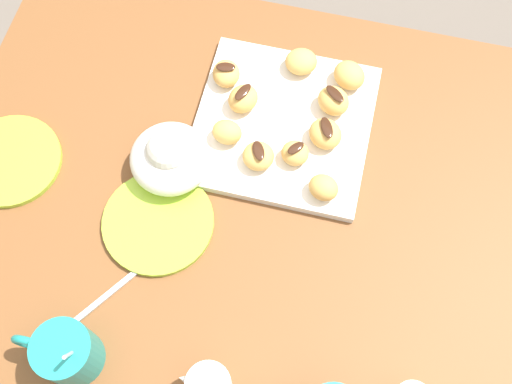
# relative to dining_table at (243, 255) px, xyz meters

# --- Properties ---
(ground_plane) EXTENTS (8.00, 8.00, 0.00)m
(ground_plane) POSITION_rel_dining_table_xyz_m (0.00, 0.00, -0.60)
(ground_plane) COLOR #665B51
(dining_table) EXTENTS (0.99, 0.87, 0.73)m
(dining_table) POSITION_rel_dining_table_xyz_m (0.00, 0.00, 0.00)
(dining_table) COLOR brown
(dining_table) RESTS_ON ground_plane
(pastry_plate_square) EXTENTS (0.28, 0.28, 0.02)m
(pastry_plate_square) POSITION_rel_dining_table_xyz_m (-0.02, -0.19, 0.14)
(pastry_plate_square) COLOR silver
(pastry_plate_square) RESTS_ON dining_table
(coffee_mug_teal_right) EXTENTS (0.12, 0.08, 0.14)m
(coffee_mug_teal_right) POSITION_rel_dining_table_xyz_m (0.18, 0.24, 0.18)
(coffee_mug_teal_right) COLOR teal
(coffee_mug_teal_right) RESTS_ON dining_table
(ice_cream_bowl) EXTENTS (0.13, 0.13, 0.09)m
(ice_cream_bowl) POSITION_rel_dining_table_xyz_m (0.13, -0.07, 0.17)
(ice_cream_bowl) COLOR silver
(ice_cream_bowl) RESTS_ON dining_table
(saucer_lime_left) EXTENTS (0.16, 0.16, 0.01)m
(saucer_lime_left) POSITION_rel_dining_table_xyz_m (0.39, -0.03, 0.13)
(saucer_lime_left) COLOR #9EC633
(saucer_lime_left) RESTS_ON dining_table
(saucer_lime_right) EXTENTS (0.17, 0.17, 0.01)m
(saucer_lime_right) POSITION_rel_dining_table_xyz_m (0.13, 0.02, 0.13)
(saucer_lime_right) COLOR #9EC633
(saucer_lime_right) RESTS_ON dining_table
(loose_spoon_near_saucer) EXTENTS (0.10, 0.14, 0.01)m
(loose_spoon_near_saucer) POSITION_rel_dining_table_xyz_m (0.18, 0.17, 0.13)
(loose_spoon_near_saucer) COLOR silver
(loose_spoon_near_saucer) RESTS_ON dining_table
(beignet_0) EXTENTS (0.07, 0.07, 0.04)m
(beignet_0) POSITION_rel_dining_table_xyz_m (-0.10, -0.23, 0.17)
(beignet_0) COLOR #DBA351
(beignet_0) RESTS_ON pastry_plate_square
(chocolate_drizzle_0) EXTENTS (0.04, 0.04, 0.00)m
(chocolate_drizzle_0) POSITION_rel_dining_table_xyz_m (-0.10, -0.23, 0.19)
(chocolate_drizzle_0) COLOR #381E11
(chocolate_drizzle_0) RESTS_ON beignet_0
(beignet_1) EXTENTS (0.05, 0.05, 0.04)m
(beignet_1) POSITION_rel_dining_table_xyz_m (0.06, -0.14, 0.16)
(beignet_1) COLOR #DBA351
(beignet_1) RESTS_ON pastry_plate_square
(beignet_2) EXTENTS (0.07, 0.06, 0.03)m
(beignet_2) POSITION_rel_dining_table_xyz_m (-0.03, -0.30, 0.16)
(beignet_2) COLOR #DBA351
(beignet_2) RESTS_ON pastry_plate_square
(beignet_3) EXTENTS (0.05, 0.05, 0.03)m
(beignet_3) POSITION_rel_dining_table_xyz_m (-0.05, -0.13, 0.16)
(beignet_3) COLOR #DBA351
(beignet_3) RESTS_ON pastry_plate_square
(chocolate_drizzle_3) EXTENTS (0.03, 0.03, 0.00)m
(chocolate_drizzle_3) POSITION_rel_dining_table_xyz_m (-0.05, -0.13, 0.18)
(chocolate_drizzle_3) COLOR #381E11
(chocolate_drizzle_3) RESTS_ON beignet_3
(beignet_4) EXTENTS (0.07, 0.07, 0.04)m
(beignet_4) POSITION_rel_dining_table_xyz_m (-0.11, -0.29, 0.16)
(beignet_4) COLOR #DBA351
(beignet_4) RESTS_ON pastry_plate_square
(beignet_5) EXTENTS (0.06, 0.07, 0.04)m
(beignet_5) POSITION_rel_dining_table_xyz_m (0.05, -0.21, 0.16)
(beignet_5) COLOR #DBA351
(beignet_5) RESTS_ON pastry_plate_square
(chocolate_drizzle_5) EXTENTS (0.03, 0.04, 0.00)m
(chocolate_drizzle_5) POSITION_rel_dining_table_xyz_m (0.05, -0.21, 0.19)
(chocolate_drizzle_5) COLOR #381E11
(chocolate_drizzle_5) RESTS_ON beignet_5
(beignet_6) EXTENTS (0.06, 0.06, 0.03)m
(beignet_6) POSITION_rel_dining_table_xyz_m (0.09, -0.25, 0.16)
(beignet_6) COLOR #DBA351
(beignet_6) RESTS_ON pastry_plate_square
(chocolate_drizzle_6) EXTENTS (0.03, 0.02, 0.00)m
(chocolate_drizzle_6) POSITION_rel_dining_table_xyz_m (0.09, -0.25, 0.18)
(chocolate_drizzle_6) COLOR #381E11
(chocolate_drizzle_6) RESTS_ON beignet_6
(beignet_7) EXTENTS (0.07, 0.07, 0.03)m
(beignet_7) POSITION_rel_dining_table_xyz_m (-0.00, -0.11, 0.16)
(beignet_7) COLOR #DBA351
(beignet_7) RESTS_ON pastry_plate_square
(chocolate_drizzle_7) EXTENTS (0.03, 0.04, 0.00)m
(chocolate_drizzle_7) POSITION_rel_dining_table_xyz_m (-0.00, -0.11, 0.18)
(chocolate_drizzle_7) COLOR #381E11
(chocolate_drizzle_7) RESTS_ON beignet_7
(beignet_8) EXTENTS (0.07, 0.07, 0.04)m
(beignet_8) POSITION_rel_dining_table_xyz_m (-0.09, -0.17, 0.16)
(beignet_8) COLOR #DBA351
(beignet_8) RESTS_ON pastry_plate_square
(chocolate_drizzle_8) EXTENTS (0.03, 0.04, 0.00)m
(chocolate_drizzle_8) POSITION_rel_dining_table_xyz_m (-0.09, -0.17, 0.18)
(chocolate_drizzle_8) COLOR #381E11
(chocolate_drizzle_8) RESTS_ON beignet_8
(beignet_9) EXTENTS (0.06, 0.06, 0.04)m
(beignet_9) POSITION_rel_dining_table_xyz_m (-0.11, -0.08, 0.16)
(beignet_9) COLOR #DBA351
(beignet_9) RESTS_ON pastry_plate_square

